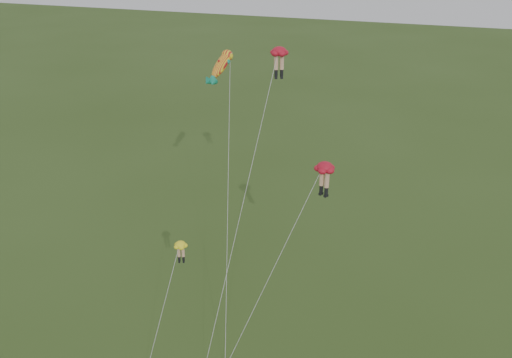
% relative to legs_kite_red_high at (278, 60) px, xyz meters
% --- Properties ---
extents(legs_kite_red_high, '(2.67, 12.79, 20.30)m').
position_rel_legs_kite_red_high_xyz_m(legs_kite_red_high, '(0.00, 0.00, 0.00)').
color(legs_kite_red_high, '#B61225').
rests_on(legs_kite_red_high, ground).
extents(legs_kite_red_mid, '(6.09, 8.11, 13.83)m').
position_rel_legs_kite_red_high_xyz_m(legs_kite_red_mid, '(4.52, -4.28, -6.30)').
color(legs_kite_red_mid, '#B61225').
rests_on(legs_kite_red_mid, ground).
extents(legs_kite_yellow, '(2.09, 4.89, 9.39)m').
position_rel_legs_kite_red_high_xyz_m(legs_kite_yellow, '(-3.64, -10.01, -10.79)').
color(legs_kite_yellow, yellow).
rests_on(legs_kite_yellow, ground).
extents(fish_kite, '(4.72, 12.11, 20.04)m').
position_rel_legs_kite_red_high_xyz_m(fish_kite, '(-4.05, -0.55, -0.62)').
color(fish_kite, yellow).
rests_on(fish_kite, ground).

